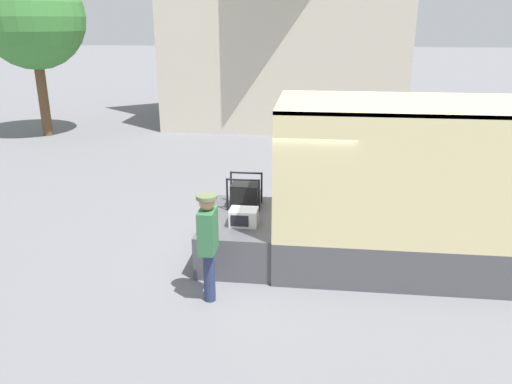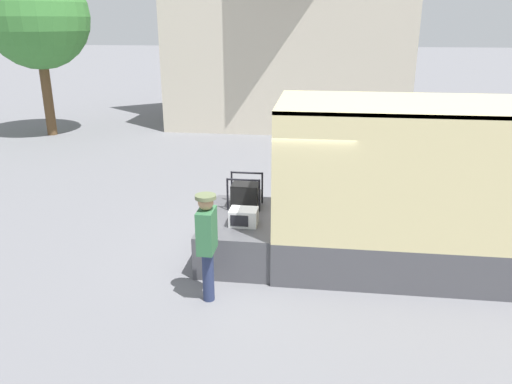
{
  "view_description": "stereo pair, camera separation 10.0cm",
  "coord_description": "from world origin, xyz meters",
  "px_view_note": "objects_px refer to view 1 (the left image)",
  "views": [
    {
      "loc": [
        0.6,
        -8.4,
        4.15
      ],
      "look_at": [
        -0.36,
        -0.2,
        1.31
      ],
      "focal_mm": 35.0,
      "sensor_mm": 36.0,
      "label": 1
    },
    {
      "loc": [
        0.7,
        -8.39,
        4.15
      ],
      "look_at": [
        -0.36,
        -0.2,
        1.31
      ],
      "focal_mm": 35.0,
      "sensor_mm": 36.0,
      "label": 2
    }
  ],
  "objects_px": {
    "portable_generator": "(246,195)",
    "street_tree": "(32,17)",
    "box_truck": "(501,218)",
    "microwave": "(244,217)",
    "worker_person": "(208,237)"
  },
  "relations": [
    {
      "from": "portable_generator",
      "to": "street_tree",
      "type": "bearing_deg",
      "value": 135.18
    },
    {
      "from": "box_truck",
      "to": "microwave",
      "type": "xyz_separation_m",
      "value": [
        -4.42,
        -0.4,
        -0.04
      ]
    },
    {
      "from": "worker_person",
      "to": "street_tree",
      "type": "xyz_separation_m",
      "value": [
        -8.58,
        10.98,
        3.19
      ]
    },
    {
      "from": "microwave",
      "to": "street_tree",
      "type": "xyz_separation_m",
      "value": [
        -8.94,
        9.7,
        3.36
      ]
    },
    {
      "from": "microwave",
      "to": "street_tree",
      "type": "distance_m",
      "value": 13.62
    },
    {
      "from": "worker_person",
      "to": "microwave",
      "type": "bearing_deg",
      "value": 74.25
    },
    {
      "from": "box_truck",
      "to": "street_tree",
      "type": "bearing_deg",
      "value": 145.15
    },
    {
      "from": "box_truck",
      "to": "microwave",
      "type": "distance_m",
      "value": 4.44
    },
    {
      "from": "box_truck",
      "to": "street_tree",
      "type": "height_order",
      "value": "street_tree"
    },
    {
      "from": "microwave",
      "to": "portable_generator",
      "type": "bearing_deg",
      "value": 95.74
    },
    {
      "from": "worker_person",
      "to": "street_tree",
      "type": "distance_m",
      "value": 14.3
    },
    {
      "from": "microwave",
      "to": "worker_person",
      "type": "distance_m",
      "value": 1.34
    },
    {
      "from": "box_truck",
      "to": "worker_person",
      "type": "bearing_deg",
      "value": -160.64
    },
    {
      "from": "box_truck",
      "to": "street_tree",
      "type": "xyz_separation_m",
      "value": [
        -13.36,
        9.3,
        3.32
      ]
    },
    {
      "from": "portable_generator",
      "to": "street_tree",
      "type": "xyz_separation_m",
      "value": [
        -8.85,
        8.8,
        3.27
      ]
    }
  ]
}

